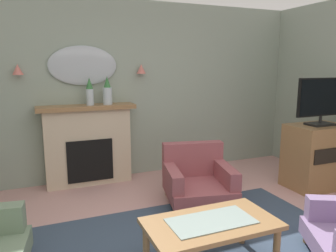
{
  "coord_description": "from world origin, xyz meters",
  "views": [
    {
      "loc": [
        -1.27,
        -2.1,
        1.71
      ],
      "look_at": [
        0.23,
        1.52,
        0.98
      ],
      "focal_mm": 34.67,
      "sensor_mm": 36.0,
      "label": 1
    }
  ],
  "objects_px": {
    "mantel_vase_left": "(90,92)",
    "mantel_vase_centre": "(107,92)",
    "fireplace": "(88,146)",
    "tv_cabinet": "(316,156)",
    "wall_sconce_left": "(18,69)",
    "coffee_table": "(211,228)",
    "armchair_near_fireplace": "(197,178)",
    "wall_sconce_right": "(141,69)",
    "tv_flatscreen": "(322,100)",
    "wall_mirror": "(83,66)"
  },
  "relations": [
    {
      "from": "mantel_vase_left",
      "to": "mantel_vase_centre",
      "type": "relative_size",
      "value": 0.96
    },
    {
      "from": "mantel_vase_left",
      "to": "fireplace",
      "type": "bearing_deg",
      "value": 150.47
    },
    {
      "from": "mantel_vase_left",
      "to": "tv_cabinet",
      "type": "xyz_separation_m",
      "value": [
        2.9,
        -1.34,
        -0.9
      ]
    },
    {
      "from": "wall_sconce_left",
      "to": "coffee_table",
      "type": "bearing_deg",
      "value": -60.4
    },
    {
      "from": "fireplace",
      "to": "armchair_near_fireplace",
      "type": "relative_size",
      "value": 1.4
    },
    {
      "from": "wall_sconce_right",
      "to": "armchair_near_fireplace",
      "type": "xyz_separation_m",
      "value": [
        0.32,
        -1.25,
        -1.35
      ]
    },
    {
      "from": "wall_sconce_right",
      "to": "tv_flatscreen",
      "type": "relative_size",
      "value": 0.17
    },
    {
      "from": "wall_sconce_left",
      "to": "armchair_near_fireplace",
      "type": "distance_m",
      "value": 2.74
    },
    {
      "from": "wall_mirror",
      "to": "tv_cabinet",
      "type": "height_order",
      "value": "wall_mirror"
    },
    {
      "from": "tv_flatscreen",
      "to": "mantel_vase_centre",
      "type": "bearing_deg",
      "value": 152.88
    },
    {
      "from": "fireplace",
      "to": "tv_flatscreen",
      "type": "bearing_deg",
      "value": -25.16
    },
    {
      "from": "wall_sconce_right",
      "to": "coffee_table",
      "type": "bearing_deg",
      "value": -95.25
    },
    {
      "from": "wall_mirror",
      "to": "fireplace",
      "type": "bearing_deg",
      "value": -90.0
    },
    {
      "from": "mantel_vase_left",
      "to": "wall_sconce_left",
      "type": "bearing_deg",
      "value": 172.41
    },
    {
      "from": "mantel_vase_left",
      "to": "armchair_near_fireplace",
      "type": "distance_m",
      "value": 1.91
    },
    {
      "from": "fireplace",
      "to": "wall_sconce_right",
      "type": "relative_size",
      "value": 9.71
    },
    {
      "from": "wall_sconce_left",
      "to": "armchair_near_fireplace",
      "type": "bearing_deg",
      "value": -31.69
    },
    {
      "from": "armchair_near_fireplace",
      "to": "tv_flatscreen",
      "type": "xyz_separation_m",
      "value": [
        1.78,
        -0.23,
        0.94
      ]
    },
    {
      "from": "coffee_table",
      "to": "tv_cabinet",
      "type": "height_order",
      "value": "tv_cabinet"
    },
    {
      "from": "wall_mirror",
      "to": "wall_sconce_left",
      "type": "relative_size",
      "value": 6.86
    },
    {
      "from": "wall_sconce_right",
      "to": "coffee_table",
      "type": "height_order",
      "value": "wall_sconce_right"
    },
    {
      "from": "mantel_vase_centre",
      "to": "armchair_near_fireplace",
      "type": "height_order",
      "value": "mantel_vase_centre"
    },
    {
      "from": "wall_sconce_right",
      "to": "armchair_near_fireplace",
      "type": "relative_size",
      "value": 0.14
    },
    {
      "from": "tv_cabinet",
      "to": "tv_flatscreen",
      "type": "bearing_deg",
      "value": -90.0
    },
    {
      "from": "mantel_vase_centre",
      "to": "mantel_vase_left",
      "type": "bearing_deg",
      "value": 180.0
    },
    {
      "from": "armchair_near_fireplace",
      "to": "tv_cabinet",
      "type": "relative_size",
      "value": 1.08
    },
    {
      "from": "mantel_vase_left",
      "to": "wall_sconce_right",
      "type": "relative_size",
      "value": 2.78
    },
    {
      "from": "fireplace",
      "to": "armchair_near_fireplace",
      "type": "distance_m",
      "value": 1.67
    },
    {
      "from": "mantel_vase_centre",
      "to": "coffee_table",
      "type": "height_order",
      "value": "mantel_vase_centre"
    },
    {
      "from": "wall_mirror",
      "to": "mantel_vase_left",
      "type": "bearing_deg",
      "value": -73.61
    },
    {
      "from": "mantel_vase_left",
      "to": "tv_flatscreen",
      "type": "xyz_separation_m",
      "value": [
        2.9,
        -1.36,
        -0.11
      ]
    },
    {
      "from": "wall_sconce_left",
      "to": "coffee_table",
      "type": "distance_m",
      "value": 3.23
    },
    {
      "from": "coffee_table",
      "to": "tv_flatscreen",
      "type": "relative_size",
      "value": 1.31
    },
    {
      "from": "mantel_vase_centre",
      "to": "armchair_near_fireplace",
      "type": "distance_m",
      "value": 1.76
    },
    {
      "from": "coffee_table",
      "to": "armchair_near_fireplace",
      "type": "bearing_deg",
      "value": 67.05
    },
    {
      "from": "tv_flatscreen",
      "to": "tv_cabinet",
      "type": "bearing_deg",
      "value": 90.0
    },
    {
      "from": "mantel_vase_left",
      "to": "wall_mirror",
      "type": "relative_size",
      "value": 0.4
    },
    {
      "from": "wall_mirror",
      "to": "tv_cabinet",
      "type": "distance_m",
      "value": 3.55
    },
    {
      "from": "wall_sconce_left",
      "to": "tv_cabinet",
      "type": "xyz_separation_m",
      "value": [
        3.8,
        -1.46,
        -1.21
      ]
    },
    {
      "from": "mantel_vase_left",
      "to": "tv_cabinet",
      "type": "relative_size",
      "value": 0.43
    },
    {
      "from": "fireplace",
      "to": "tv_cabinet",
      "type": "xyz_separation_m",
      "value": [
        2.95,
        -1.37,
        -0.12
      ]
    },
    {
      "from": "fireplace",
      "to": "mantel_vase_centre",
      "type": "bearing_deg",
      "value": -5.39
    },
    {
      "from": "wall_sconce_right",
      "to": "mantel_vase_centre",
      "type": "bearing_deg",
      "value": -167.69
    },
    {
      "from": "mantel_vase_left",
      "to": "armchair_near_fireplace",
      "type": "height_order",
      "value": "mantel_vase_left"
    },
    {
      "from": "wall_sconce_right",
      "to": "coffee_table",
      "type": "distance_m",
      "value": 2.88
    },
    {
      "from": "wall_sconce_left",
      "to": "tv_cabinet",
      "type": "height_order",
      "value": "wall_sconce_left"
    },
    {
      "from": "fireplace",
      "to": "tv_flatscreen",
      "type": "relative_size",
      "value": 1.62
    },
    {
      "from": "wall_sconce_left",
      "to": "wall_sconce_right",
      "type": "distance_m",
      "value": 1.7
    },
    {
      "from": "mantel_vase_centre",
      "to": "tv_cabinet",
      "type": "bearing_deg",
      "value": -26.76
    },
    {
      "from": "wall_mirror",
      "to": "armchair_near_fireplace",
      "type": "xyz_separation_m",
      "value": [
        1.17,
        -1.3,
        -1.4
      ]
    }
  ]
}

